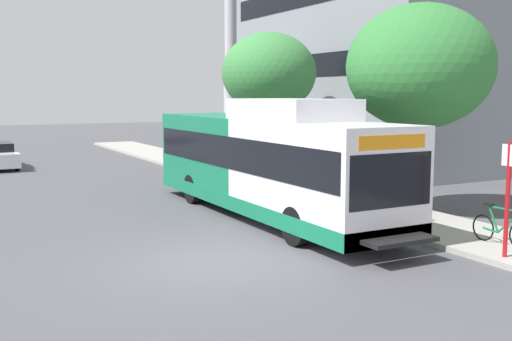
{
  "coord_description": "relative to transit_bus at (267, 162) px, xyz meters",
  "views": [
    {
      "loc": [
        -5.25,
        -12.11,
        3.77
      ],
      "look_at": [
        2.88,
        3.04,
        1.6
      ],
      "focal_mm": 42.36,
      "sensor_mm": 36.0,
      "label": 1
    }
  ],
  "objects": [
    {
      "name": "street_tree_near_stop",
      "position": [
        4.29,
        -1.92,
        2.91
      ],
      "size": [
        4.5,
        4.5,
        6.4
      ],
      "color": "#4C3823",
      "rests_on": "sidewalk_curb"
    },
    {
      "name": "ground_plane",
      "position": [
        -3.75,
        4.04,
        -1.7
      ],
      "size": [
        120.0,
        120.0,
        0.0
      ],
      "primitive_type": "plane",
      "color": "#4C4C51"
    },
    {
      "name": "bus_stop_sign_pole",
      "position": [
        2.18,
        -7.06,
        -0.05
      ],
      "size": [
        0.1,
        0.36,
        2.6
      ],
      "color": "red",
      "rests_on": "sidewalk_curb"
    },
    {
      "name": "sidewalk_curb",
      "position": [
        3.25,
        2.04,
        -1.63
      ],
      "size": [
        3.0,
        56.0,
        0.14
      ],
      "primitive_type": "cube",
      "color": "#A8A399",
      "rests_on": "ground"
    },
    {
      "name": "lattice_comm_tower",
      "position": [
        10.78,
        24.74,
        6.37
      ],
      "size": [
        1.1,
        1.1,
        24.65
      ],
      "color": "#B7B7BC",
      "rests_on": "ground"
    },
    {
      "name": "bicycle_parked",
      "position": [
        2.98,
        -6.3,
        -1.14
      ],
      "size": [
        0.52,
        1.76,
        1.02
      ],
      "color": "black",
      "rests_on": "sidewalk_curb"
    },
    {
      "name": "street_tree_mid_block",
      "position": [
        4.25,
        7.44,
        3.01
      ],
      "size": [
        4.18,
        4.18,
        6.36
      ],
      "color": "#4C3823",
      "rests_on": "sidewalk_curb"
    },
    {
      "name": "transit_bus",
      "position": [
        0.0,
        0.0,
        0.0
      ],
      "size": [
        2.58,
        12.25,
        3.65
      ],
      "color": "white",
      "rests_on": "ground"
    }
  ]
}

